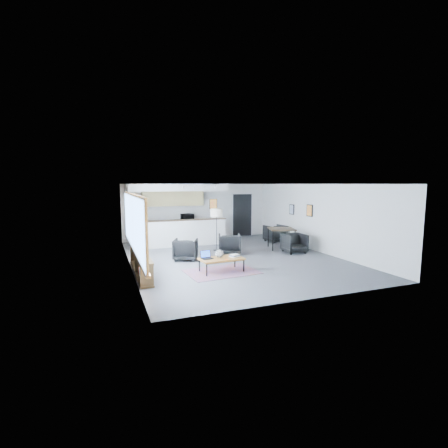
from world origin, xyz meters
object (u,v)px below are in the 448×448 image
object	(u,v)px
dining_table	(281,230)
dining_chair_near	(294,244)
armchair_right	(230,243)
laptop	(206,256)
coffee_table	(221,259)
microwave	(187,216)
book_stack	(235,256)
dining_chair_far	(275,234)
floor_lamp	(217,214)
ceramic_pot	(219,254)
armchair_left	(186,248)

from	to	relation	value
dining_table	dining_chair_near	world-z (taller)	dining_table
armchair_right	laptop	bearing A→B (deg)	72.06
coffee_table	armchair_right	size ratio (longest dim) A/B	1.61
coffee_table	microwave	world-z (taller)	microwave
laptop	book_stack	bearing A→B (deg)	-17.84
dining_table	microwave	distance (m)	4.52
dining_chair_far	laptop	bearing A→B (deg)	33.61
dining_table	floor_lamp	bearing A→B (deg)	166.96
dining_chair_near	microwave	distance (m)	5.27
laptop	ceramic_pot	distance (m)	0.40
ceramic_pot	microwave	xyz separation A→B (m)	(0.48, 5.72, 0.57)
dining_table	dining_chair_far	bearing A→B (deg)	69.13
floor_lamp	dining_chair_far	bearing A→B (deg)	15.61
microwave	book_stack	bearing A→B (deg)	-97.81
floor_lamp	microwave	distance (m)	2.81
book_stack	microwave	xyz separation A→B (m)	(0.01, 5.77, 0.66)
book_stack	armchair_left	xyz separation A→B (m)	(-1.04, 1.89, -0.06)
book_stack	dining_chair_far	size ratio (longest dim) A/B	0.46
coffee_table	book_stack	bearing A→B (deg)	-4.12
microwave	dining_table	bearing A→B (deg)	-55.44
laptop	dining_chair_far	size ratio (longest dim) A/B	0.50
book_stack	dining_table	xyz separation A→B (m)	(3.04, 2.43, 0.30)
dining_chair_far	dining_table	bearing A→B (deg)	62.48
coffee_table	armchair_right	distance (m)	2.55
book_stack	microwave	size ratio (longest dim) A/B	0.61
dining_table	dining_chair_far	xyz separation A→B (m)	(0.56, 1.46, -0.40)
coffee_table	dining_table	xyz separation A→B (m)	(3.46, 2.43, 0.37)
coffee_table	microwave	distance (m)	5.83
coffee_table	microwave	size ratio (longest dim) A/B	2.43
dining_table	dining_chair_near	size ratio (longest dim) A/B	1.79
ceramic_pot	dining_chair_near	xyz separation A→B (m)	(3.58, 1.53, -0.20)
book_stack	dining_chair_near	size ratio (longest dim) A/B	0.49
coffee_table	book_stack	xyz separation A→B (m)	(0.42, -0.00, 0.07)
coffee_table	armchair_left	bearing A→B (deg)	104.29
book_stack	laptop	bearing A→B (deg)	172.44
book_stack	armchair_right	bearing A→B (deg)	72.02
dining_chair_far	ceramic_pot	bearing A→B (deg)	36.70
floor_lamp	dining_chair_near	size ratio (longest dim) A/B	2.39
coffee_table	armchair_right	world-z (taller)	armchair_right
dining_table	microwave	xyz separation A→B (m)	(-3.03, 3.34, 0.36)
ceramic_pot	dining_chair_near	size ratio (longest dim) A/B	0.36
book_stack	armchair_right	size ratio (longest dim) A/B	0.41
book_stack	floor_lamp	xyz separation A→B (m)	(0.49, 3.02, 0.97)
book_stack	floor_lamp	world-z (taller)	floor_lamp
armchair_right	dining_table	distance (m)	2.34
armchair_left	armchair_right	xyz separation A→B (m)	(1.78, 0.38, 0.01)
armchair_left	dining_table	size ratio (longest dim) A/B	0.65
ceramic_pot	laptop	bearing A→B (deg)	170.30
armchair_left	dining_table	xyz separation A→B (m)	(4.09, 0.53, 0.36)
armchair_right	microwave	distance (m)	3.64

